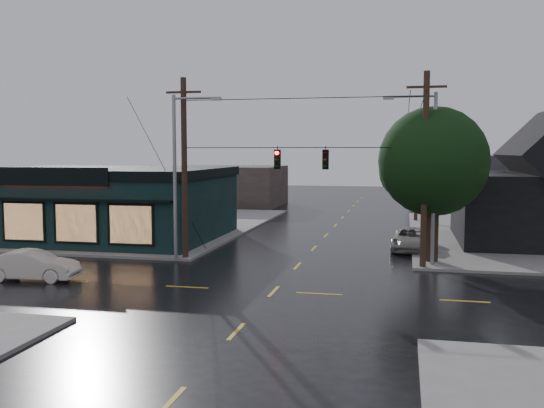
% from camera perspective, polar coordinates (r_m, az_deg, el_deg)
% --- Properties ---
extents(ground_plane, '(160.00, 160.00, 0.00)m').
position_cam_1_polar(ground_plane, '(26.71, 0.16, -8.24)').
color(ground_plane, black).
extents(sidewalk_nw, '(28.00, 28.00, 0.15)m').
position_cam_1_polar(sidewalk_nw, '(52.43, -16.84, -1.81)').
color(sidewalk_nw, slate).
rests_on(sidewalk_nw, ground).
extents(pizza_shop, '(16.30, 12.34, 4.90)m').
position_cam_1_polar(pizza_shop, '(43.63, -15.70, 0.15)').
color(pizza_shop, black).
rests_on(pizza_shop, ground).
extents(corner_tree, '(5.89, 5.89, 8.37)m').
position_cam_1_polar(corner_tree, '(33.71, 14.96, 3.85)').
color(corner_tree, black).
rests_on(corner_tree, ground).
extents(utility_pole_nw, '(2.00, 0.32, 10.15)m').
position_cam_1_polar(utility_pole_nw, '(34.64, -8.14, -5.21)').
color(utility_pole_nw, black).
rests_on(utility_pole_nw, ground).
extents(utility_pole_ne, '(2.00, 0.32, 10.15)m').
position_cam_1_polar(utility_pole_ne, '(32.51, 13.99, -5.99)').
color(utility_pole_ne, black).
rests_on(utility_pole_ne, ground).
extents(utility_pole_far_a, '(2.00, 0.32, 9.65)m').
position_cam_1_polar(utility_pole_far_a, '(53.77, 13.36, -1.65)').
color(utility_pole_far_a, black).
rests_on(utility_pole_far_a, ground).
extents(utility_pole_far_b, '(2.00, 0.32, 9.15)m').
position_cam_1_polar(utility_pole_far_b, '(73.67, 13.10, 0.14)').
color(utility_pole_far_b, black).
rests_on(utility_pole_far_b, ground).
extents(utility_pole_far_c, '(2.00, 0.32, 9.15)m').
position_cam_1_polar(utility_pole_far_c, '(93.62, 12.96, 1.16)').
color(utility_pole_far_c, black).
rests_on(utility_pole_far_c, ground).
extents(span_signal_assembly, '(13.00, 0.48, 1.23)m').
position_cam_1_polar(span_signal_assembly, '(32.37, 2.77, 4.26)').
color(span_signal_assembly, black).
rests_on(span_signal_assembly, ground).
extents(streetlight_nw, '(5.40, 0.30, 9.15)m').
position_cam_1_polar(streetlight_nw, '(34.10, -9.03, -5.39)').
color(streetlight_nw, gray).
rests_on(streetlight_nw, ground).
extents(streetlight_ne, '(5.40, 0.30, 9.15)m').
position_cam_1_polar(streetlight_ne, '(33.22, 14.82, -5.77)').
color(streetlight_ne, gray).
rests_on(streetlight_ne, ground).
extents(bg_building_west, '(12.00, 10.00, 4.40)m').
position_cam_1_polar(bg_building_west, '(68.37, -4.23, 1.73)').
color(bg_building_west, '#3D302C').
rests_on(bg_building_west, ground).
extents(bg_building_east, '(14.00, 12.00, 5.60)m').
position_cam_1_polar(bg_building_east, '(71.27, 20.84, 2.03)').
color(bg_building_east, '#28282D').
rests_on(bg_building_east, ground).
extents(sedan_cream, '(4.49, 2.03, 1.43)m').
position_cam_1_polar(sedan_cream, '(30.99, -21.64, -5.39)').
color(sedan_cream, beige).
rests_on(sedan_cream, ground).
extents(suv_silver, '(2.60, 5.12, 1.39)m').
position_cam_1_polar(suv_silver, '(38.31, 13.01, -3.26)').
color(suv_silver, gray).
rests_on(suv_silver, ground).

